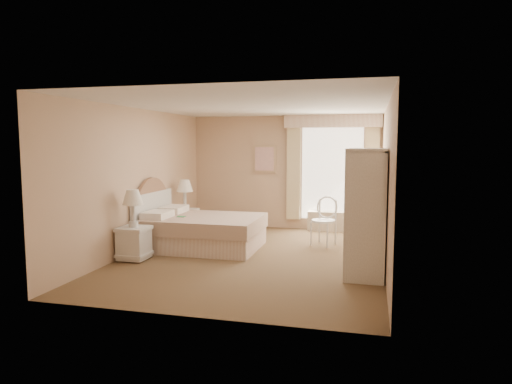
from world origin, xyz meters
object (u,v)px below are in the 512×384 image
(bed, at_px, (199,230))
(nightstand_near, at_px, (134,234))
(round_table, at_px, (363,219))
(armoire, at_px, (366,222))
(cafe_chair, at_px, (325,217))
(nightstand_far, at_px, (185,215))

(bed, xyz_separation_m, nightstand_near, (-0.71, -1.08, 0.10))
(round_table, relative_size, armoire, 0.36)
(cafe_chair, xyz_separation_m, armoire, (0.76, -1.80, 0.23))
(nightstand_near, bearing_deg, round_table, 34.00)
(bed, bearing_deg, round_table, 25.01)
(nightstand_far, height_order, cafe_chair, nightstand_far)
(round_table, xyz_separation_m, cafe_chair, (-0.70, -0.50, 0.09))
(armoire, bearing_deg, cafe_chair, 112.79)
(round_table, height_order, cafe_chair, cafe_chair)
(bed, xyz_separation_m, nightstand_far, (-0.71, 1.03, 0.10))
(round_table, xyz_separation_m, armoire, (0.06, -2.31, 0.32))
(nightstand_far, height_order, round_table, nightstand_far)
(nightstand_near, xyz_separation_m, nightstand_far, (0.00, 2.11, -0.00))
(bed, distance_m, nightstand_near, 1.30)
(round_table, bearing_deg, nightstand_near, -146.00)
(round_table, distance_m, cafe_chair, 0.86)
(bed, height_order, nightstand_near, bed)
(bed, height_order, nightstand_far, bed)
(bed, bearing_deg, cafe_chair, 21.00)
(nightstand_near, height_order, round_table, nightstand_near)
(armoire, bearing_deg, round_table, 91.55)
(cafe_chair, bearing_deg, nightstand_near, -125.28)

